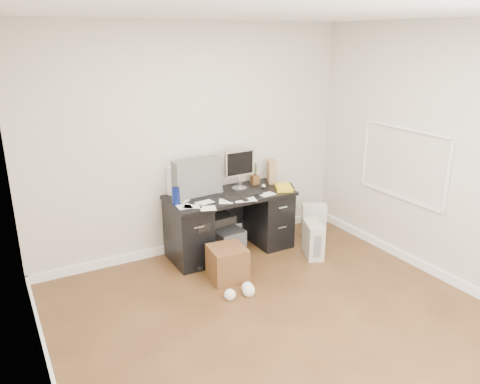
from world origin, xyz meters
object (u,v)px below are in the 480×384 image
at_px(desk, 230,221).
at_px(lcd_monitor, 239,169).
at_px(keyboard, 243,195).
at_px(office_chair, 206,212).
at_px(pc_tower, 313,239).
at_px(wicker_basket, 227,263).

xyz_separation_m(desk, lcd_monitor, (0.19, 0.11, 0.60)).
xyz_separation_m(keyboard, office_chair, (-0.43, 0.12, -0.17)).
distance_m(desk, keyboard, 0.41).
distance_m(office_chair, pc_tower, 1.34).
bearing_deg(pc_tower, office_chair, 178.78).
bearing_deg(desk, wicker_basket, -120.81).
height_order(office_chair, wicker_basket, office_chair).
bearing_deg(keyboard, pc_tower, -39.21).
distance_m(lcd_monitor, wicker_basket, 1.20).
relative_size(desk, pc_tower, 3.62).
bearing_deg(lcd_monitor, desk, -151.01).
bearing_deg(office_chair, pc_tower, -30.61).
bearing_deg(desk, office_chair, -173.79).
height_order(lcd_monitor, keyboard, lcd_monitor).
height_order(keyboard, wicker_basket, keyboard).
distance_m(keyboard, pc_tower, 1.01).
relative_size(desk, wicker_basket, 3.99).
relative_size(lcd_monitor, pc_tower, 1.20).
relative_size(keyboard, pc_tower, 1.15).
xyz_separation_m(lcd_monitor, wicker_basket, (-0.54, -0.70, -0.81)).
relative_size(desk, lcd_monitor, 3.02).
xyz_separation_m(desk, office_chair, (-0.34, -0.04, 0.19)).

